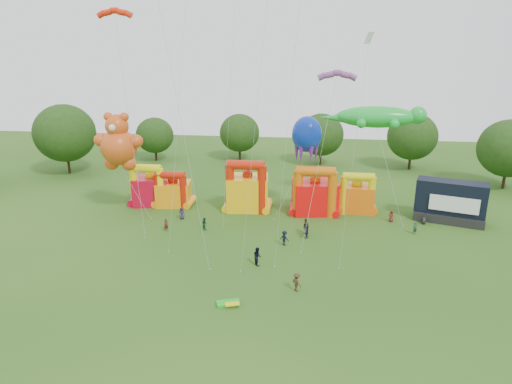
# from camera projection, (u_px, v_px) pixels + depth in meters

# --- Properties ---
(ground) EXTENTS (160.00, 160.00, 0.00)m
(ground) POSITION_uv_depth(u_px,v_px,m) (228.00, 323.00, 36.57)
(ground) COLOR #214B15
(ground) RESTS_ON ground
(tree_ring) EXTENTS (119.58, 121.64, 12.07)m
(tree_ring) POSITION_uv_depth(u_px,v_px,m) (214.00, 248.00, 35.38)
(tree_ring) COLOR #352314
(tree_ring) RESTS_ON ground
(bouncy_castle_0) EXTENTS (5.47, 4.72, 6.11)m
(bouncy_castle_0) POSITION_uv_depth(u_px,v_px,m) (150.00, 189.00, 63.66)
(bouncy_castle_0) COLOR red
(bouncy_castle_0) RESTS_ON ground
(bouncy_castle_1) EXTENTS (4.91, 4.11, 5.25)m
(bouncy_castle_1) POSITION_uv_depth(u_px,v_px,m) (173.00, 192.00, 63.29)
(bouncy_castle_1) COLOR orange
(bouncy_castle_1) RESTS_ON ground
(bouncy_castle_2) EXTENTS (5.88, 4.89, 7.21)m
(bouncy_castle_2) POSITION_uv_depth(u_px,v_px,m) (247.00, 190.00, 61.50)
(bouncy_castle_2) COLOR #FBB70D
(bouncy_castle_2) RESTS_ON ground
(bouncy_castle_3) EXTENTS (6.34, 5.43, 6.72)m
(bouncy_castle_3) POSITION_uv_depth(u_px,v_px,m) (315.00, 195.00, 60.35)
(bouncy_castle_3) COLOR red
(bouncy_castle_3) RESTS_ON ground
(bouncy_castle_4) EXTENTS (4.76, 3.89, 5.67)m
(bouncy_castle_4) POSITION_uv_depth(u_px,v_px,m) (356.00, 196.00, 61.01)
(bouncy_castle_4) COLOR orange
(bouncy_castle_4) RESTS_ON ground
(stage_trailer) EXTENTS (8.89, 5.51, 5.32)m
(stage_trailer) POSITION_uv_depth(u_px,v_px,m) (450.00, 202.00, 57.41)
(stage_trailer) COLOR black
(stage_trailer) RESTS_ON ground
(teddy_bear_kite) EXTENTS (7.47, 4.58, 13.57)m
(teddy_bear_kite) POSITION_uv_depth(u_px,v_px,m) (123.00, 156.00, 58.12)
(teddy_bear_kite) COLOR #CF4C17
(teddy_bear_kite) RESTS_ON ground
(gecko_kite) EXTENTS (14.27, 11.84, 13.77)m
(gecko_kite) POSITION_uv_depth(u_px,v_px,m) (385.00, 156.00, 59.89)
(gecko_kite) COLOR green
(gecko_kite) RESTS_ON ground
(octopus_kite) EXTENTS (5.82, 6.47, 12.85)m
(octopus_kite) POSITION_uv_depth(u_px,v_px,m) (296.00, 169.00, 59.23)
(octopus_kite) COLOR #0B2CA9
(octopus_kite) RESTS_ON ground
(parafoil_kites) EXTENTS (30.08, 15.04, 28.18)m
(parafoil_kites) POSITION_uv_depth(u_px,v_px,m) (187.00, 132.00, 48.72)
(parafoil_kites) COLOR red
(parafoil_kites) RESTS_ON ground
(diamond_kites) EXTENTS (20.68, 18.10, 42.51)m
(diamond_kites) POSITION_uv_depth(u_px,v_px,m) (253.00, 102.00, 47.09)
(diamond_kites) COLOR red
(diamond_kites) RESTS_ON ground
(folded_kite_bundle) EXTENTS (2.22, 1.59, 0.31)m
(folded_kite_bundle) POSITION_uv_depth(u_px,v_px,m) (229.00, 303.00, 39.20)
(folded_kite_bundle) COLOR green
(folded_kite_bundle) RESTS_ON ground
(spectator_0) EXTENTS (0.80, 0.54, 1.59)m
(spectator_0) POSITION_uv_depth(u_px,v_px,m) (182.00, 213.00, 58.61)
(spectator_0) COLOR #28243C
(spectator_0) RESTS_ON ground
(spectator_1) EXTENTS (0.66, 0.64, 1.53)m
(spectator_1) POSITION_uv_depth(u_px,v_px,m) (166.00, 225.00, 54.84)
(spectator_1) COLOR #571C19
(spectator_1) RESTS_ON ground
(spectator_2) EXTENTS (0.94, 0.92, 1.53)m
(spectator_2) POSITION_uv_depth(u_px,v_px,m) (205.00, 224.00, 55.28)
(spectator_2) COLOR #183E24
(spectator_2) RESTS_ON ground
(spectator_3) EXTENTS (1.28, 1.09, 1.72)m
(spectator_3) POSITION_uv_depth(u_px,v_px,m) (284.00, 238.00, 50.80)
(spectator_3) COLOR black
(spectator_3) RESTS_ON ground
(spectator_4) EXTENTS (0.94, 1.23, 1.95)m
(spectator_4) POSITION_uv_depth(u_px,v_px,m) (306.00, 226.00, 53.91)
(spectator_4) COLOR #47351C
(spectator_4) RESTS_ON ground
(spectator_5) EXTENTS (0.59, 1.60, 1.70)m
(spectator_5) POSITION_uv_depth(u_px,v_px,m) (307.00, 231.00, 52.82)
(spectator_5) COLOR #24263C
(spectator_5) RESTS_ON ground
(spectator_6) EXTENTS (0.85, 0.68, 1.52)m
(spectator_6) POSITION_uv_depth(u_px,v_px,m) (391.00, 216.00, 57.71)
(spectator_6) COLOR maroon
(spectator_6) RESTS_ON ground
(spectator_7) EXTENTS (0.65, 0.53, 1.52)m
(spectator_7) POSITION_uv_depth(u_px,v_px,m) (415.00, 228.00, 53.89)
(spectator_7) COLOR #1D492F
(spectator_7) RESTS_ON ground
(spectator_8) EXTENTS (1.09, 1.17, 1.92)m
(spectator_8) POSITION_uv_depth(u_px,v_px,m) (257.00, 256.00, 46.19)
(spectator_8) COLOR black
(spectator_8) RESTS_ON ground
(spectator_9) EXTENTS (1.25, 1.31, 1.78)m
(spectator_9) POSITION_uv_depth(u_px,v_px,m) (297.00, 282.00, 41.21)
(spectator_9) COLOR #442C1B
(spectator_9) RESTS_ON ground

